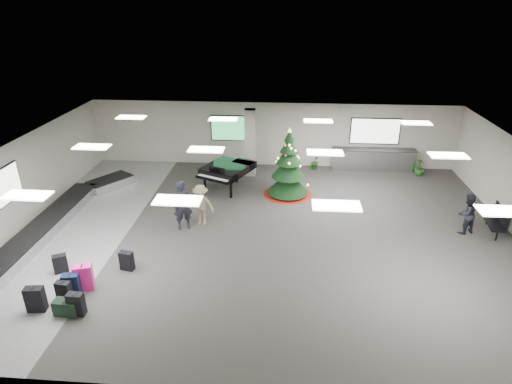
# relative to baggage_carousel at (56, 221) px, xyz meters

# --- Properties ---
(ground) EXTENTS (18.00, 18.00, 0.00)m
(ground) POSITION_rel_baggage_carousel_xyz_m (7.84, 0.08, -0.21)
(ground) COLOR #3A3835
(ground) RESTS_ON ground
(room_envelope) EXTENTS (18.02, 14.02, 3.21)m
(room_envelope) POSITION_rel_baggage_carousel_xyz_m (7.46, 0.75, 2.12)
(room_envelope) COLOR beige
(room_envelope) RESTS_ON ground
(baggage_carousel) EXTENTS (2.28, 9.71, 0.43)m
(baggage_carousel) POSITION_rel_baggage_carousel_xyz_m (0.00, 0.00, 0.00)
(baggage_carousel) COLOR silver
(baggage_carousel) RESTS_ON ground
(service_counter) EXTENTS (4.05, 0.65, 1.08)m
(service_counter) POSITION_rel_baggage_carousel_xyz_m (12.84, 6.73, 0.33)
(service_counter) COLOR silver
(service_counter) RESTS_ON ground
(suitcase_0) EXTENTS (0.44, 0.25, 0.69)m
(suitcase_0) POSITION_rel_baggage_carousel_xyz_m (3.05, -4.73, 0.12)
(suitcase_0) COLOR black
(suitcase_0) RESTS_ON ground
(suitcase_1) EXTENTS (0.44, 0.27, 0.66)m
(suitcase_1) POSITION_rel_baggage_carousel_xyz_m (2.46, -4.23, 0.11)
(suitcase_1) COLOR black
(suitcase_1) RESTS_ON ground
(pink_suitcase) EXTENTS (0.58, 0.42, 0.83)m
(pink_suitcase) POSITION_rel_baggage_carousel_xyz_m (2.78, -3.64, 0.19)
(pink_suitcase) COLOR #F31F84
(pink_suitcase) RESTS_ON ground
(suitcase_3) EXTENTS (0.46, 0.31, 0.65)m
(suitcase_3) POSITION_rel_baggage_carousel_xyz_m (3.67, -2.57, 0.10)
(suitcase_3) COLOR black
(suitcase_3) RESTS_ON ground
(navy_suitcase) EXTENTS (0.50, 0.35, 0.73)m
(navy_suitcase) POSITION_rel_baggage_carousel_xyz_m (2.56, -3.96, 0.14)
(navy_suitcase) COLOR black
(navy_suitcase) RESTS_ON ground
(suitcase_5) EXTENTS (0.52, 0.32, 0.76)m
(suitcase_5) POSITION_rel_baggage_carousel_xyz_m (1.88, -4.66, 0.16)
(suitcase_5) COLOR black
(suitcase_5) RESTS_ON ground
(green_duffel) EXTENTS (0.68, 0.36, 0.47)m
(green_duffel) POSITION_rel_baggage_carousel_xyz_m (2.78, -4.75, 0.01)
(green_duffel) COLOR black
(green_duffel) RESTS_ON ground
(suitcase_8) EXTENTS (0.47, 0.40, 0.63)m
(suitcase_8) POSITION_rel_baggage_carousel_xyz_m (1.66, -2.87, 0.09)
(suitcase_8) COLOR black
(suitcase_8) RESTS_ON ground
(christmas_tree) EXTENTS (2.11, 2.11, 3.01)m
(christmas_tree) POSITION_rel_baggage_carousel_xyz_m (8.67, 3.50, 0.82)
(christmas_tree) COLOR maroon
(christmas_tree) RESTS_ON ground
(grand_piano) EXTENTS (2.48, 2.74, 1.28)m
(grand_piano) POSITION_rel_baggage_carousel_xyz_m (5.93, 3.90, 0.70)
(grand_piano) COLOR black
(grand_piano) RESTS_ON ground
(bench) EXTENTS (0.70, 1.57, 0.96)m
(bench) POSITION_rel_baggage_carousel_xyz_m (16.23, 0.74, 0.33)
(bench) COLOR black
(bench) RESTS_ON ground
(traveler_a) EXTENTS (0.82, 0.70, 1.90)m
(traveler_a) POSITION_rel_baggage_carousel_xyz_m (4.86, 0.18, 0.74)
(traveler_a) COLOR black
(traveler_a) RESTS_ON ground
(traveler_b) EXTENTS (1.09, 0.71, 1.59)m
(traveler_b) POSITION_rel_baggage_carousel_xyz_m (5.44, 0.57, 0.58)
(traveler_b) COLOR #887A54
(traveler_b) RESTS_ON ground
(traveler_bench) EXTENTS (0.92, 0.84, 1.54)m
(traveler_bench) POSITION_rel_baggage_carousel_xyz_m (15.08, 0.63, 0.56)
(traveler_bench) COLOR black
(traveler_bench) RESTS_ON ground
(potted_plant_left) EXTENTS (0.57, 0.58, 0.82)m
(potted_plant_left) POSITION_rel_baggage_carousel_xyz_m (10.00, 6.58, 0.20)
(potted_plant_left) COLOR #1A4415
(potted_plant_left) RESTS_ON ground
(potted_plant_right) EXTENTS (0.62, 0.62, 0.82)m
(potted_plant_right) POSITION_rel_baggage_carousel_xyz_m (14.98, 6.18, 0.20)
(potted_plant_right) COLOR #1A4415
(potted_plant_right) RESTS_ON ground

